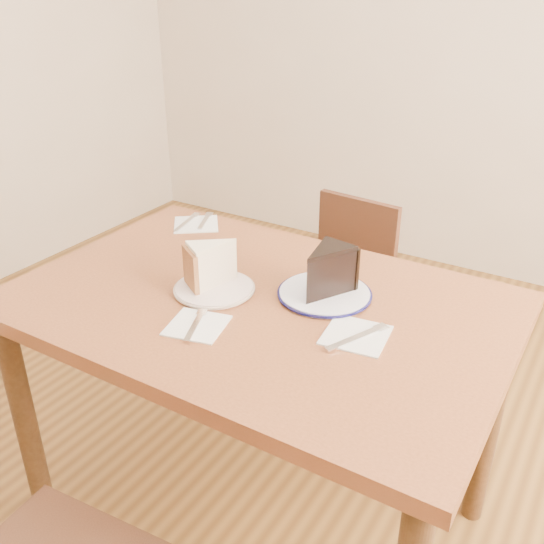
{
  "coord_description": "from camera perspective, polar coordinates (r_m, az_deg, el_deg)",
  "views": [
    {
      "loc": [
        0.7,
        -1.09,
        1.48
      ],
      "look_at": [
        0.01,
        0.06,
        0.8
      ],
      "focal_mm": 40.0,
      "sensor_mm": 36.0,
      "label": 1
    }
  ],
  "objects": [
    {
      "name": "plate_cream",
      "position": [
        1.53,
        -5.45,
        -1.57
      ],
      "size": [
        0.19,
        0.19,
        0.01
      ],
      "primitive_type": "cylinder",
      "color": "silver",
      "rests_on": "table"
    },
    {
      "name": "fork_cream",
      "position": [
        1.38,
        -7.24,
        -4.94
      ],
      "size": [
        0.06,
        0.14,
        0.0
      ],
      "primitive_type": "cube",
      "rotation": [
        0.0,
        0.0,
        0.38
      ],
      "color": "silver",
      "rests_on": "napkin_cream"
    },
    {
      "name": "plate_navy",
      "position": [
        1.5,
        4.97,
        -2.04
      ],
      "size": [
        0.22,
        0.22,
        0.01
      ],
      "primitive_type": "cylinder",
      "color": "white",
      "rests_on": "table"
    },
    {
      "name": "table",
      "position": [
        1.54,
        -1.3,
        -5.74
      ],
      "size": [
        1.2,
        0.8,
        0.75
      ],
      "color": "#592D18",
      "rests_on": "ground"
    },
    {
      "name": "fork_spare",
      "position": [
        1.94,
        -6.34,
        4.82
      ],
      "size": [
        0.07,
        0.13,
        0.0
      ],
      "primitive_type": "cube",
      "rotation": [
        0.0,
        0.0,
        0.41
      ],
      "color": "silver",
      "rests_on": "napkin_spare"
    },
    {
      "name": "knife_spare",
      "position": [
        1.94,
        -8.03,
        4.68
      ],
      "size": [
        0.05,
        0.16,
        0.0
      ],
      "primitive_type": "cube",
      "rotation": [
        0.0,
        0.0,
        0.21
      ],
      "color": "silver",
      "rests_on": "napkin_spare"
    },
    {
      "name": "napkin_cream",
      "position": [
        1.39,
        -7.08,
        -5.01
      ],
      "size": [
        0.15,
        0.15,
        0.0
      ],
      "primitive_type": "cube",
      "rotation": [
        0.0,
        0.0,
        0.23
      ],
      "color": "white",
      "rests_on": "table"
    },
    {
      "name": "chocolate_cake",
      "position": [
        1.46,
        4.91,
        -0.24
      ],
      "size": [
        0.12,
        0.15,
        0.11
      ],
      "primitive_type": null,
      "rotation": [
        0.0,
        0.0,
        2.97
      ],
      "color": "black",
      "rests_on": "plate_navy"
    },
    {
      "name": "carrot_cake",
      "position": [
        1.52,
        -5.4,
        0.67
      ],
      "size": [
        0.14,
        0.15,
        0.1
      ],
      "primitive_type": null,
      "rotation": [
        0.0,
        0.0,
        -0.58
      ],
      "color": "white",
      "rests_on": "plate_cream"
    },
    {
      "name": "knife_navy",
      "position": [
        1.34,
        7.98,
        -6.11
      ],
      "size": [
        0.08,
        0.16,
        0.0
      ],
      "primitive_type": "cube",
      "rotation": [
        0.0,
        0.0,
        -0.42
      ],
      "color": "white",
      "rests_on": "napkin_navy"
    },
    {
      "name": "ground",
      "position": [
        1.97,
        -1.09,
        -21.91
      ],
      "size": [
        4.0,
        4.0,
        0.0
      ],
      "primitive_type": "plane",
      "color": "#503315",
      "rests_on": "ground"
    },
    {
      "name": "napkin_spare",
      "position": [
        1.93,
        -7.16,
        4.49
      ],
      "size": [
        0.19,
        0.19,
        0.0
      ],
      "primitive_type": "cube",
      "rotation": [
        0.0,
        0.0,
        0.66
      ],
      "color": "white",
      "rests_on": "table"
    },
    {
      "name": "chair_far",
      "position": [
        2.21,
        6.18,
        -2.1
      ],
      "size": [
        0.41,
        0.41,
        0.75
      ],
      "rotation": [
        0.0,
        0.0,
        3.04
      ],
      "color": "black",
      "rests_on": "ground"
    },
    {
      "name": "napkin_navy",
      "position": [
        1.36,
        7.9,
        -5.9
      ],
      "size": [
        0.15,
        0.15,
        0.0
      ],
      "primitive_type": "cube",
      "rotation": [
        0.0,
        0.0,
        0.13
      ],
      "color": "white",
      "rests_on": "table"
    }
  ]
}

